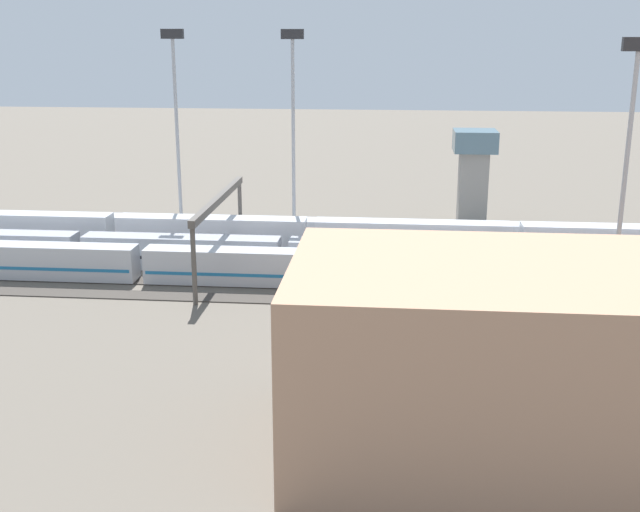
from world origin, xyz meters
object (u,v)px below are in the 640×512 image
object	(u,v)px
train_on_track_0	(315,234)
control_tower	(473,169)
train_on_track_1	(412,242)
light_mast_2	(293,110)
light_mast_1	(628,146)
train_on_track_3	(340,269)
light_mast_0	(176,109)
signal_gantry	(219,208)
train_on_track_2	(390,258)

from	to	relation	value
train_on_track_0	control_tower	world-z (taller)	control_tower
train_on_track_1	light_mast_2	distance (m)	22.67
light_mast_1	control_tower	distance (m)	41.96
train_on_track_3	control_tower	bearing A→B (deg)	-118.01
train_on_track_3	train_on_track_0	size ratio (longest dim) A/B	1.95
train_on_track_3	light_mast_1	distance (m)	31.35
train_on_track_1	light_mast_0	size ratio (longest dim) A/B	4.43
train_on_track_3	signal_gantry	size ratio (longest dim) A/B	5.56
train_on_track_1	light_mast_1	world-z (taller)	light_mast_1
train_on_track_2	light_mast_0	distance (m)	34.22
light_mast_2	control_tower	xyz separation A→B (m)	(-24.16, -13.31, -9.41)
light_mast_2	signal_gantry	xyz separation A→B (m)	(6.90, 13.33, -9.82)
train_on_track_1	control_tower	size ratio (longest dim) A/B	8.94
train_on_track_0	control_tower	bearing A→B (deg)	-141.71
train_on_track_1	light_mast_1	xyz separation A→B (m)	(-18.55, 18.22, 14.19)
control_tower	train_on_track_3	bearing A→B (deg)	61.99
light_mast_1	light_mast_2	size ratio (longest dim) A/B	0.97
light_mast_0	signal_gantry	xyz separation A→B (m)	(-8.11, 13.07, -9.84)
train_on_track_2	train_on_track_3	xyz separation A→B (m)	(5.36, 5.00, 0.03)
train_on_track_0	light_mast_2	xyz separation A→B (m)	(3.09, -3.33, 15.24)
light_mast_2	train_on_track_1	bearing A→B (deg)	151.26
train_on_track_3	light_mast_1	xyz separation A→B (m)	(-26.40, 8.22, 14.77)
train_on_track_0	train_on_track_3	bearing A→B (deg)	105.81
train_on_track_1	light_mast_2	world-z (taller)	light_mast_2
train_on_track_2	signal_gantry	world-z (taller)	signal_gantry
light_mast_0	light_mast_1	bearing A→B (deg)	151.66
light_mast_0	signal_gantry	size ratio (longest dim) A/B	1.08
train_on_track_0	control_tower	xyz separation A→B (m)	(-21.07, -16.64, 5.83)
train_on_track_0	control_tower	distance (m)	27.47
light_mast_2	signal_gantry	bearing A→B (deg)	62.64
train_on_track_3	light_mast_2	xyz separation A→B (m)	(7.33, -18.33, 15.21)
train_on_track_1	train_on_track_0	bearing A→B (deg)	-22.45
signal_gantry	control_tower	size ratio (longest dim) A/B	1.87
light_mast_0	light_mast_1	size ratio (longest dim) A/B	1.03
light_mast_0	light_mast_1	distance (m)	55.38
light_mast_0	train_on_track_0	bearing A→B (deg)	170.37
train_on_track_2	light_mast_0	bearing A→B (deg)	-25.26
light_mast_0	light_mast_1	xyz separation A→B (m)	(-48.74, 26.29, -0.45)
train_on_track_3	train_on_track_0	world-z (taller)	train_on_track_3
train_on_track_0	signal_gantry	distance (m)	15.13
train_on_track_3	train_on_track_1	world-z (taller)	train_on_track_1
train_on_track_2	train_on_track_0	bearing A→B (deg)	-46.14
train_on_track_0	light_mast_1	xyz separation A→B (m)	(-30.65, 23.22, 14.80)
light_mast_1	light_mast_2	xyz separation A→B (m)	(33.74, -26.55, 0.44)
light_mast_2	control_tower	distance (m)	29.14
light_mast_0	train_on_track_2	bearing A→B (deg)	154.74
train_on_track_1	light_mast_1	size ratio (longest dim) A/B	4.57
train_on_track_1	signal_gantry	distance (m)	23.15
train_on_track_2	control_tower	xyz separation A→B (m)	(-11.46, -26.64, 5.83)
light_mast_2	train_on_track_3	bearing A→B (deg)	111.81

